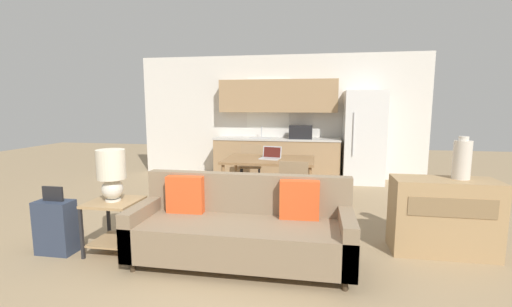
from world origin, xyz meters
The scene contains 14 objects.
ground_plane centered at (0.00, 0.00, 0.00)m, with size 20.00×20.00×0.00m, color #9E8460.
wall_back centered at (0.00, 4.63, 1.35)m, with size 6.40×0.07×2.70m.
kitchen_counter centered at (0.01, 4.33, 0.84)m, with size 2.72×0.65×2.15m.
refrigerator centered at (1.81, 4.23, 0.95)m, with size 0.81×0.74×1.90m.
dining_table centered at (0.09, 2.49, 0.67)m, with size 1.47×1.00×0.73m.
couch centered at (0.11, 0.23, 0.35)m, with size 2.21×0.80×0.88m.
side_table centered at (-1.32, 0.23, 0.39)m, with size 0.52×0.52×0.58m.
table_lamp centered at (-1.32, 0.22, 0.90)m, with size 0.30×0.30×0.56m.
credenza centered at (2.21, 0.81, 0.41)m, with size 1.06×0.46×0.82m.
vase centered at (2.38, 0.85, 1.04)m, with size 0.18×0.18×0.46m.
dining_chair_far_left centered at (-0.39, 3.33, 0.49)m, with size 0.47×0.47×0.84m.
dining_chair_near_right centered at (0.55, 1.67, 0.49)m, with size 0.44×0.44×0.84m.
laptop centered at (0.11, 2.50, 0.77)m, with size 0.36×0.31×0.20m.
suitcase centered at (-1.93, 0.07, 0.30)m, with size 0.40×0.22×0.75m.
Camera 1 is at (0.83, -3.06, 1.61)m, focal length 24.00 mm.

